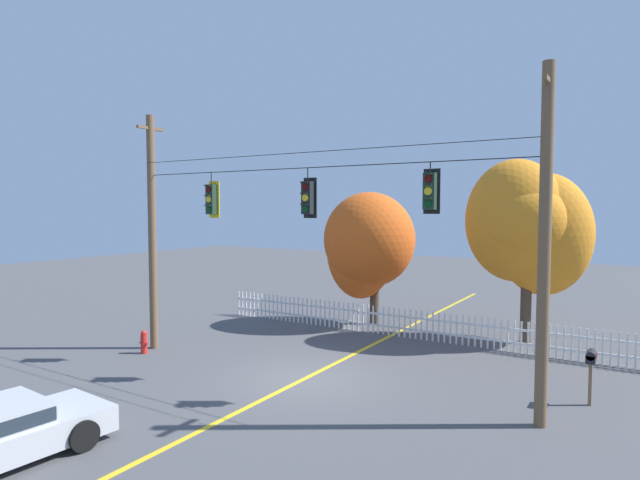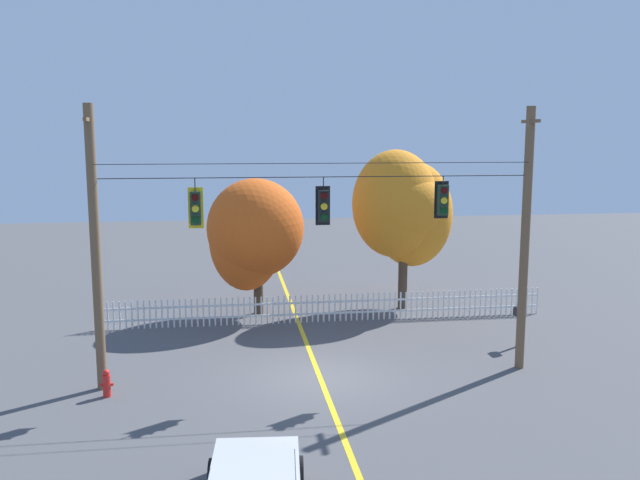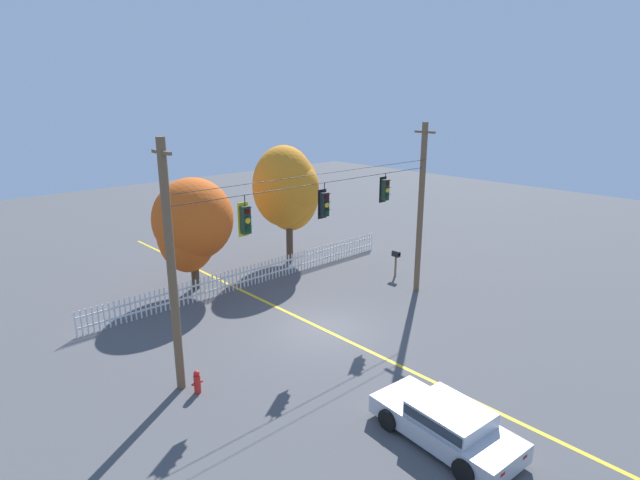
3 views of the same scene
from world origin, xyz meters
name	(u,v)px [view 3 (image 3 of 3)]	position (x,y,z in m)	size (l,w,h in m)	color
ground	(322,329)	(0.00, 0.00, 0.00)	(80.00, 80.00, 0.00)	#4C4C4F
lane_centerline_stripe	(322,329)	(0.00, 0.00, 0.00)	(0.16, 36.00, 0.01)	gold
signal_support_span	(322,232)	(0.00, 0.00, 4.17)	(13.08, 1.10, 8.18)	brown
traffic_signal_southbound_primary	(245,220)	(-3.59, 0.01, 5.25)	(0.43, 0.38, 1.45)	black
traffic_signal_westbound_side	(324,204)	(0.10, 0.01, 5.26)	(0.43, 0.38, 1.43)	black
traffic_signal_northbound_secondary	(385,190)	(3.73, 0.01, 5.38)	(0.43, 0.38, 1.29)	black
white_picket_fence	(257,273)	(1.12, 6.13, 0.55)	(17.75, 0.06, 1.10)	white
autumn_maple_near_fence	(192,221)	(-1.65, 7.39, 3.56)	(3.89, 3.71, 5.64)	#473828
autumn_maple_mid	(288,189)	(4.61, 7.74, 4.31)	(4.41, 3.68, 6.76)	#473828
parked_car	(447,423)	(-2.32, -7.51, 0.60)	(2.23, 4.36, 1.15)	#B7BABF
fire_hydrant	(197,382)	(-6.17, -0.65, 0.39)	(0.38, 0.22, 0.80)	red
roadside_mailbox	(396,256)	(7.25, 2.02, 1.15)	(0.25, 0.44, 1.41)	brown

